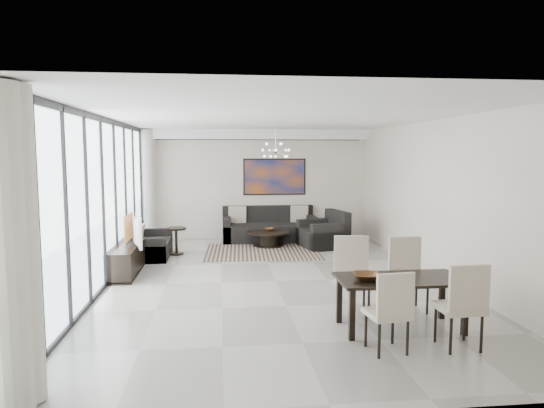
{
  "coord_description": "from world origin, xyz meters",
  "views": [
    {
      "loc": [
        -0.98,
        -8.43,
        2.28
      ],
      "look_at": [
        0.09,
        1.33,
        1.25
      ],
      "focal_mm": 32.0,
      "sensor_mm": 36.0,
      "label": 1
    }
  ],
  "objects": [
    {
      "name": "soffit",
      "position": [
        0.0,
        4.3,
        2.77
      ],
      "size": [
        5.98,
        0.4,
        0.26
      ],
      "primitive_type": "cube",
      "color": "white",
      "rests_on": "room_shell"
    },
    {
      "name": "dining_table",
      "position": [
        1.34,
        -2.53,
        0.59
      ],
      "size": [
        1.63,
        0.82,
        0.68
      ],
      "color": "black",
      "rests_on": "floor"
    },
    {
      "name": "bowl_coffee",
      "position": [
        0.24,
        3.32,
        0.41
      ],
      "size": [
        0.28,
        0.28,
        0.08
      ],
      "primitive_type": "imported",
      "rotation": [
        0.0,
        0.0,
        0.11
      ],
      "color": "brown",
      "rests_on": "coffee_table"
    },
    {
      "name": "television",
      "position": [
        -2.6,
        0.78,
        0.83
      ],
      "size": [
        0.35,
        0.99,
        0.57
      ],
      "primitive_type": "imported",
      "rotation": [
        0.0,
        0.0,
        1.8
      ],
      "color": "gray",
      "rests_on": "tv_console"
    },
    {
      "name": "window_wall",
      "position": [
        -2.86,
        0.0,
        1.47
      ],
      "size": [
        0.37,
        8.95,
        2.9
      ],
      "color": "silver",
      "rests_on": "floor"
    },
    {
      "name": "room_shell",
      "position": [
        0.46,
        0.0,
        1.45
      ],
      "size": [
        6.0,
        9.0,
        2.9
      ],
      "color": "#A8A39B",
      "rests_on": "ground"
    },
    {
      "name": "bowl_dining",
      "position": [
        0.87,
        -2.59,
        0.72
      ],
      "size": [
        0.4,
        0.4,
        0.09
      ],
      "primitive_type": "imported",
      "rotation": [
        0.0,
        0.0,
        -0.16
      ],
      "color": "brown",
      "rests_on": "dining_table"
    },
    {
      "name": "dining_chair_se",
      "position": [
        1.8,
        -3.29,
        0.6
      ],
      "size": [
        0.49,
        0.49,
        1.04
      ],
      "color": "beige",
      "rests_on": "floor"
    },
    {
      "name": "coffee_table",
      "position": [
        0.22,
        3.28,
        0.21
      ],
      "size": [
        1.05,
        1.05,
        0.37
      ],
      "color": "black",
      "rests_on": "floor"
    },
    {
      "name": "loveseat",
      "position": [
        -2.54,
        2.32,
        0.25
      ],
      "size": [
        0.82,
        1.46,
        0.73
      ],
      "color": "black",
      "rests_on": "floor"
    },
    {
      "name": "dining_chair_sw",
      "position": [
        0.93,
        -3.29,
        0.55
      ],
      "size": [
        0.5,
        0.5,
        0.97
      ],
      "color": "beige",
      "rests_on": "floor"
    },
    {
      "name": "armchair",
      "position": [
        1.56,
        3.02,
        0.3
      ],
      "size": [
        1.21,
        1.25,
        0.88
      ],
      "color": "black",
      "rests_on": "floor"
    },
    {
      "name": "side_table",
      "position": [
        -1.96,
        2.52,
        0.42
      ],
      "size": [
        0.45,
        0.45,
        0.62
      ],
      "color": "black",
      "rests_on": "floor"
    },
    {
      "name": "rug",
      "position": [
        0.0,
        2.6,
        0.01
      ],
      "size": [
        2.7,
        2.12,
        0.01
      ],
      "primitive_type": "cube",
      "rotation": [
        0.0,
        0.0,
        -0.04
      ],
      "color": "black",
      "rests_on": "floor"
    },
    {
      "name": "sofa_main",
      "position": [
        0.31,
        4.08,
        0.3
      ],
      "size": [
        2.43,
        0.99,
        0.88
      ],
      "color": "black",
      "rests_on": "floor"
    },
    {
      "name": "painting",
      "position": [
        0.5,
        4.47,
        1.65
      ],
      "size": [
        1.68,
        0.04,
        0.98
      ],
      "primitive_type": "cube",
      "color": "#A44C16",
      "rests_on": "room_shell"
    },
    {
      "name": "dining_chair_nw",
      "position": [
        0.92,
        -1.74,
        0.63
      ],
      "size": [
        0.56,
        0.56,
        1.08
      ],
      "color": "beige",
      "rests_on": "floor"
    },
    {
      "name": "chandelier",
      "position": [
        0.3,
        2.5,
        2.35
      ],
      "size": [
        0.66,
        0.66,
        0.71
      ],
      "color": "silver",
      "rests_on": "room_shell"
    },
    {
      "name": "tv_console",
      "position": [
        -2.76,
        0.85,
        0.27
      ],
      "size": [
        0.49,
        1.73,
        0.54
      ],
      "primitive_type": "cube",
      "color": "black",
      "rests_on": "floor"
    },
    {
      "name": "dining_chair_ne",
      "position": [
        1.75,
        -1.73,
        0.61
      ],
      "size": [
        0.49,
        0.49,
        1.05
      ],
      "color": "beige",
      "rests_on": "floor"
    }
  ]
}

